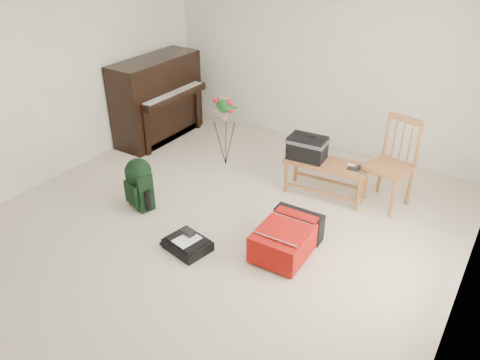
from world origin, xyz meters
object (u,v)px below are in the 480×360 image
Objects in this scene: piano at (158,100)px; black_duffel at (188,244)px; bench at (314,152)px; red_suitcase at (289,235)px; dining_chair at (391,164)px; flower_stand at (225,132)px; green_backpack at (139,181)px.

black_duffel is at bearing -43.34° from piano.
black_duffel is at bearing -112.30° from bench.
piano is at bearing 147.84° from black_duffel.
red_suitcase is 1.07m from black_duffel.
piano is at bearing 170.19° from bench.
red_suitcase is (-0.56, -1.45, -0.35)m from dining_chair.
flower_stand is at bearing 141.42° from red_suitcase.
piano reaches higher than flower_stand.
green_backpack is 1.50m from flower_stand.
flower_stand is at bearing 99.02° from green_backpack.
green_backpack reaches higher than red_suitcase.
piano reaches higher than black_duffel.
bench is at bearing 102.92° from red_suitcase.
bench is at bearing 83.36° from black_duffel.
black_duffel is 2.02m from flower_stand.
bench is at bearing 60.13° from green_backpack.
piano is 1.43× the size of bench.
piano is at bearing 142.30° from green_backpack.
piano is at bearing 172.07° from flower_stand.
green_backpack is (-1.87, -0.23, 0.18)m from red_suitcase.
dining_chair is 1.70× the size of green_backpack.
dining_chair is at bearing -0.12° from piano.
dining_chair is 2.97m from green_backpack.
flower_stand is (-1.34, 0.04, -0.06)m from bench.
green_backpack is at bearing 171.71° from black_duffel.
red_suitcase is (3.05, -1.46, -0.43)m from piano.
green_backpack is (-0.99, 0.35, 0.28)m from black_duffel.
flower_stand reaches higher than red_suitcase.
black_duffel is at bearing -1.97° from green_backpack.
bench reaches higher than red_suitcase.
flower_stand is at bearing 173.96° from bench.
dining_chair is at bearing 65.68° from black_duffel.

